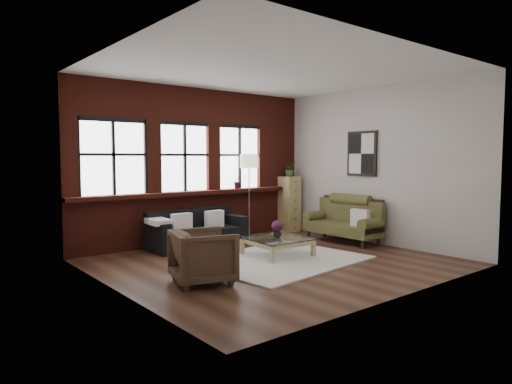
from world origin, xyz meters
TOP-DOWN VIEW (x-y plane):
  - floor at (0.00, 0.00)m, footprint 5.50×5.50m
  - ceiling at (0.00, 0.00)m, footprint 5.50×5.50m
  - wall_back at (0.00, 2.50)m, footprint 5.50×0.00m
  - wall_front at (0.00, -2.50)m, footprint 5.50×0.00m
  - wall_left at (-2.75, 0.00)m, footprint 0.00×5.00m
  - wall_right at (2.75, 0.00)m, footprint 0.00×5.00m
  - brick_backwall at (0.00, 2.44)m, footprint 5.50×0.12m
  - sill_ledge at (0.00, 2.35)m, footprint 5.50×0.30m
  - window_left at (-1.80, 2.45)m, footprint 1.38×0.10m
  - window_mid at (-0.30, 2.45)m, footprint 1.38×0.10m
  - window_right at (1.10, 2.45)m, footprint 1.38×0.10m
  - wall_poster at (2.72, 0.30)m, footprint 0.05×0.74m
  - shag_rug at (0.11, -0.01)m, footprint 3.00×2.48m
  - dark_sofa at (-0.33, 1.90)m, footprint 1.95×0.79m
  - pillow_a at (-0.75, 1.80)m, footprint 0.41×0.16m
  - pillow_b at (-0.01, 1.80)m, footprint 0.41×0.17m
  - vintage_settee at (2.30, 0.45)m, footprint 0.76×1.71m
  - pillow_settee at (2.22, -0.07)m, footprint 0.17×0.39m
  - armchair at (-1.65, -0.37)m, footprint 1.02×1.00m
  - coffee_table at (0.32, 0.28)m, footprint 1.10×1.10m
  - vase at (0.32, 0.28)m, footprint 0.17×0.17m
  - flowers at (0.32, 0.28)m, footprint 0.20×0.20m
  - drawer_chest at (2.41, 2.19)m, footprint 0.41×0.41m
  - potted_plant_top at (2.41, 2.19)m, footprint 0.41×0.39m
  - floor_lamp at (1.12, 2.11)m, footprint 0.40×0.40m
  - sill_plant at (0.97, 2.32)m, footprint 0.22×0.19m

SIDE VIEW (x-z plane):
  - floor at x=0.00m, z-range 0.00..0.00m
  - shag_rug at x=0.11m, z-range 0.00..0.03m
  - coffee_table at x=0.32m, z-range -0.01..0.34m
  - dark_sofa at x=-0.33m, z-range 0.00..0.71m
  - armchair at x=-1.65m, z-range 0.00..0.76m
  - vase at x=0.32m, z-range 0.34..0.51m
  - vintage_settee at x=2.30m, z-range 0.00..0.91m
  - pillow_a at x=-0.75m, z-range 0.37..0.71m
  - pillow_b at x=-0.01m, z-range 0.37..0.71m
  - flowers at x=0.32m, z-range 0.45..0.65m
  - pillow_settee at x=2.22m, z-range 0.40..0.74m
  - drawer_chest at x=2.41m, z-range 0.00..1.32m
  - floor_lamp at x=1.12m, z-range 0.00..2.00m
  - sill_ledge at x=0.00m, z-range 1.00..1.08m
  - sill_plant at x=0.97m, z-range 1.08..1.42m
  - potted_plant_top at x=2.41m, z-range 1.32..1.68m
  - wall_back at x=0.00m, z-range -1.15..4.35m
  - wall_front at x=0.00m, z-range -1.15..4.35m
  - wall_left at x=-2.75m, z-range -0.90..4.10m
  - wall_right at x=2.75m, z-range -0.90..4.10m
  - brick_backwall at x=0.00m, z-range 0.00..3.20m
  - window_left at x=-1.80m, z-range 1.00..2.50m
  - window_mid at x=-0.30m, z-range 1.00..2.50m
  - window_right at x=1.10m, z-range 1.00..2.50m
  - wall_poster at x=2.72m, z-range 1.38..2.32m
  - ceiling at x=0.00m, z-range 3.20..3.20m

